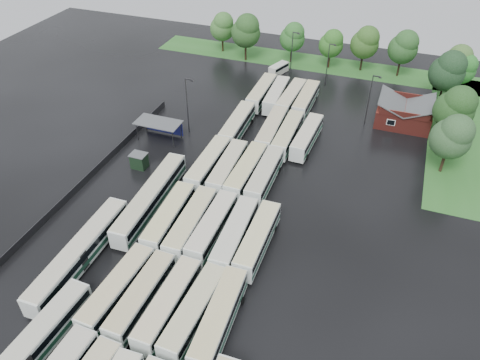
% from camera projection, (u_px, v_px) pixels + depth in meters
% --- Properties ---
extents(ground, '(160.00, 160.00, 0.00)m').
position_uv_depth(ground, '(197.00, 240.00, 65.06)').
color(ground, black).
rests_on(ground, ground).
extents(brick_building, '(10.07, 8.60, 5.39)m').
position_uv_depth(brick_building, '(404.00, 115.00, 89.16)').
color(brick_building, maroon).
rests_on(brick_building, ground).
extents(wash_shed, '(8.20, 4.20, 3.58)m').
position_uv_depth(wash_shed, '(159.00, 124.00, 84.33)').
color(wash_shed, '#2D2D30').
rests_on(wash_shed, ground).
extents(utility_hut, '(2.70, 2.20, 2.62)m').
position_uv_depth(utility_hut, '(139.00, 161.00, 78.07)').
color(utility_hut, black).
rests_on(utility_hut, ground).
extents(grass_strip_north, '(80.00, 10.00, 0.01)m').
position_uv_depth(grass_strip_north, '(316.00, 63.00, 112.72)').
color(grass_strip_north, '#2C6A26').
rests_on(grass_strip_north, ground).
extents(grass_strip_east, '(10.00, 50.00, 0.01)m').
position_uv_depth(grass_strip_east, '(457.00, 133.00, 87.58)').
color(grass_strip_east, '#2C6A26').
rests_on(grass_strip_east, ground).
extents(west_fence, '(0.10, 50.00, 1.20)m').
position_uv_depth(west_fence, '(93.00, 172.00, 76.73)').
color(west_fence, '#2D2D30').
rests_on(west_fence, ground).
extents(bus_r1c0, '(3.30, 12.82, 3.54)m').
position_uv_depth(bus_r1c0, '(118.00, 289.00, 55.85)').
color(bus_r1c0, white).
rests_on(bus_r1c0, ground).
extents(bus_r1c1, '(2.82, 12.56, 3.49)m').
position_uv_depth(bus_r1c1, '(142.00, 297.00, 54.99)').
color(bus_r1c1, white).
rests_on(bus_r1c1, ground).
extents(bus_r1c2, '(2.88, 12.70, 3.52)m').
position_uv_depth(bus_r1c2, '(168.00, 304.00, 54.12)').
color(bus_r1c2, white).
rests_on(bus_r1c2, ground).
extents(bus_r1c3, '(3.21, 12.77, 3.53)m').
position_uv_depth(bus_r1c3, '(194.00, 311.00, 53.30)').
color(bus_r1c3, white).
rests_on(bus_r1c3, ground).
extents(bus_r1c4, '(3.35, 13.09, 3.61)m').
position_uv_depth(bus_r1c4, '(219.00, 318.00, 52.54)').
color(bus_r1c4, white).
rests_on(bus_r1c4, ground).
extents(bus_r2c0, '(3.37, 13.09, 3.61)m').
position_uv_depth(bus_r2c0, '(169.00, 218.00, 65.86)').
color(bus_r2c0, white).
rests_on(bus_r2c0, ground).
extents(bus_r2c1, '(3.21, 13.27, 3.67)m').
position_uv_depth(bus_r2c1, '(191.00, 223.00, 64.84)').
color(bus_r2c1, white).
rests_on(bus_r2c1, ground).
extents(bus_r2c2, '(2.79, 12.87, 3.58)m').
position_uv_depth(bus_r2c2, '(212.00, 227.00, 64.35)').
color(bus_r2c2, white).
rests_on(bus_r2c2, ground).
extents(bus_r2c3, '(3.25, 13.19, 3.65)m').
position_uv_depth(bus_r2c3, '(235.00, 235.00, 63.05)').
color(bus_r2c3, white).
rests_on(bus_r2c3, ground).
extents(bus_r2c4, '(2.83, 12.88, 3.58)m').
position_uv_depth(bus_r2c4, '(258.00, 239.00, 62.48)').
color(bus_r2c4, white).
rests_on(bus_r2c4, ground).
extents(bus_r3c0, '(2.81, 13.08, 3.64)m').
position_uv_depth(bus_r3c0, '(209.00, 164.00, 76.10)').
color(bus_r3c0, white).
rests_on(bus_r3c0, ground).
extents(bus_r3c1, '(3.13, 12.92, 3.58)m').
position_uv_depth(bus_r3c1, '(228.00, 168.00, 75.31)').
color(bus_r3c1, white).
rests_on(bus_r3c1, ground).
extents(bus_r3c2, '(2.93, 13.17, 3.66)m').
position_uv_depth(bus_r3c2, '(246.00, 171.00, 74.52)').
color(bus_r3c2, white).
rests_on(bus_r3c2, ground).
extents(bus_r3c3, '(2.87, 12.86, 3.57)m').
position_uv_depth(bus_r3c3, '(265.00, 175.00, 73.72)').
color(bus_r3c3, white).
rests_on(bus_r3c3, ground).
extents(bus_r4c0, '(3.16, 13.24, 3.67)m').
position_uv_depth(bus_r4c0, '(237.00, 125.00, 85.93)').
color(bus_r4c0, white).
rests_on(bus_r4c0, ground).
extents(bus_r4c2, '(3.21, 13.20, 3.65)m').
position_uv_depth(bus_r4c2, '(272.00, 130.00, 84.48)').
color(bus_r4c2, white).
rests_on(bus_r4c2, ground).
extents(bus_r4c3, '(2.84, 12.96, 3.60)m').
position_uv_depth(bus_r4c3, '(288.00, 135.00, 83.31)').
color(bus_r4c3, white).
rests_on(bus_r4c3, ground).
extents(bus_r4c4, '(3.17, 12.61, 3.48)m').
position_uv_depth(bus_r4c4, '(307.00, 137.00, 82.83)').
color(bus_r4c4, white).
rests_on(bus_r4c4, ground).
extents(bus_r5c0, '(2.85, 12.85, 3.57)m').
position_uv_depth(bus_r5c0, '(262.00, 93.00, 96.25)').
color(bus_r5c0, white).
rests_on(bus_r5c0, ground).
extents(bus_r5c1, '(3.20, 12.67, 3.50)m').
position_uv_depth(bus_r5c1, '(276.00, 95.00, 95.39)').
color(bus_r5c1, white).
rests_on(bus_r5c1, ground).
extents(bus_r5c2, '(3.19, 12.82, 3.54)m').
position_uv_depth(bus_r5c2, '(291.00, 98.00, 94.47)').
color(bus_r5c2, white).
rests_on(bus_r5c2, ground).
extents(bus_r5c3, '(2.78, 12.73, 3.54)m').
position_uv_depth(bus_r5c3, '(306.00, 100.00, 93.74)').
color(bus_r5c3, white).
rests_on(bus_r5c3, ground).
extents(artic_bus_west_a, '(3.59, 18.86, 3.48)m').
position_uv_depth(artic_bus_west_a, '(26.00, 355.00, 48.99)').
color(artic_bus_west_a, white).
rests_on(artic_bus_west_a, ground).
extents(artic_bus_west_b, '(3.53, 19.64, 3.63)m').
position_uv_depth(artic_bus_west_b, '(151.00, 198.00, 69.30)').
color(artic_bus_west_b, white).
rests_on(artic_bus_west_b, ground).
extents(artic_bus_west_c, '(2.96, 19.45, 3.60)m').
position_uv_depth(artic_bus_west_c, '(80.00, 253.00, 60.43)').
color(artic_bus_west_c, white).
rests_on(artic_bus_west_c, ground).
extents(minibus, '(3.63, 5.69, 2.33)m').
position_uv_depth(minibus, '(279.00, 69.00, 107.13)').
color(minibus, silver).
rests_on(minibus, ground).
extents(tree_north_0, '(6.04, 6.04, 10.00)m').
position_uv_depth(tree_north_0, '(223.00, 26.00, 114.53)').
color(tree_north_0, '#322010').
rests_on(tree_north_0, ground).
extents(tree_north_1, '(6.89, 6.89, 11.42)m').
position_uv_depth(tree_north_1, '(246.00, 30.00, 109.69)').
color(tree_north_1, '#332015').
rests_on(tree_north_1, ground).
extents(tree_north_2, '(5.91, 5.91, 9.79)m').
position_uv_depth(tree_north_2, '(293.00, 37.00, 109.44)').
color(tree_north_2, black).
rests_on(tree_north_2, ground).
extents(tree_north_3, '(5.61, 5.61, 9.29)m').
position_uv_depth(tree_north_3, '(332.00, 43.00, 107.04)').
color(tree_north_3, '#362012').
rests_on(tree_north_3, ground).
extents(tree_north_4, '(6.41, 6.41, 10.62)m').
position_uv_depth(tree_north_4, '(366.00, 42.00, 105.31)').
color(tree_north_4, black).
rests_on(tree_north_4, ground).
extents(tree_north_5, '(6.51, 6.51, 10.78)m').
position_uv_depth(tree_north_5, '(404.00, 47.00, 102.88)').
color(tree_north_5, black).
rests_on(tree_north_5, ground).
extents(tree_north_6, '(6.21, 6.21, 10.29)m').
position_uv_depth(tree_north_6, '(457.00, 61.00, 97.48)').
color(tree_north_6, black).
rests_on(tree_north_6, ground).
extents(tree_east_0, '(6.54, 6.54, 10.83)m').
position_uv_depth(tree_east_0, '(453.00, 136.00, 73.57)').
color(tree_east_0, '#382619').
rests_on(tree_east_0, ground).
extents(tree_east_1, '(6.95, 6.95, 11.52)m').
position_uv_depth(tree_east_1, '(456.00, 108.00, 79.97)').
color(tree_east_1, black).
rests_on(tree_east_1, ground).
extents(tree_east_2, '(4.43, 4.41, 7.30)m').
position_uv_depth(tree_east_2, '(452.00, 109.00, 85.28)').
color(tree_east_2, black).
rests_on(tree_east_2, ground).
extents(tree_east_3, '(6.99, 6.99, 11.57)m').
position_uv_depth(tree_east_3, '(449.00, 70.00, 91.87)').
color(tree_east_3, black).
rests_on(tree_east_3, ground).
extents(tree_east_4, '(5.39, 5.39, 8.93)m').
position_uv_depth(tree_east_4, '(464.00, 69.00, 96.59)').
color(tree_east_4, black).
rests_on(tree_east_4, ground).
extents(lamp_post_ne, '(1.58, 0.31, 10.25)m').
position_uv_depth(lamp_post_ne, '(370.00, 97.00, 86.19)').
color(lamp_post_ne, '#2D2D30').
rests_on(lamp_post_ne, ground).
extents(lamp_post_nw, '(1.68, 0.33, 10.89)m').
position_uv_depth(lamp_post_nw, '(188.00, 102.00, 83.96)').
color(lamp_post_nw, '#2D2D30').
rests_on(lamp_post_nw, ground).
extents(lamp_post_back_w, '(1.62, 0.32, 10.51)m').
position_uv_depth(lamp_post_back_w, '(292.00, 52.00, 102.76)').
color(lamp_post_back_w, '#2D2D30').
rests_on(lamp_post_back_w, ground).
extents(lamp_post_back_e, '(1.48, 0.29, 9.61)m').
position_uv_depth(lamp_post_back_e, '(328.00, 62.00, 99.63)').
color(lamp_post_back_e, '#2D2D30').
rests_on(lamp_post_back_e, ground).
extents(puddle_0, '(4.92, 4.92, 0.01)m').
position_uv_depth(puddle_0, '(86.00, 356.00, 51.00)').
color(puddle_0, black).
rests_on(puddle_0, ground).
extents(puddle_2, '(6.27, 6.27, 0.01)m').
position_uv_depth(puddle_2, '(145.00, 226.00, 67.36)').
color(puddle_2, black).
rests_on(puddle_2, ground).
extents(puddle_3, '(4.20, 4.20, 0.01)m').
position_uv_depth(puddle_3, '(244.00, 257.00, 62.58)').
color(puddle_3, black).
rests_on(puddle_3, ground).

